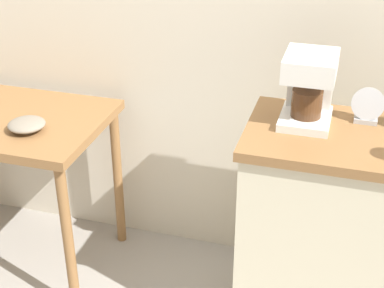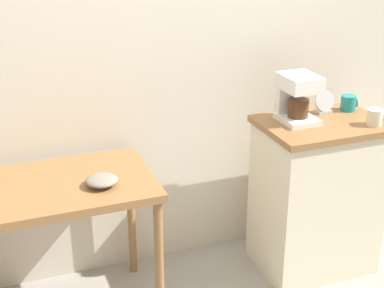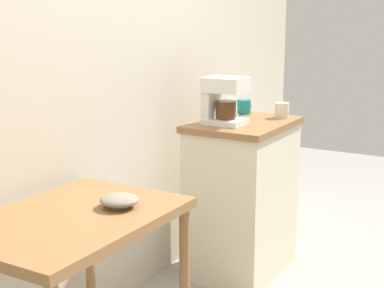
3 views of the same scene
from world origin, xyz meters
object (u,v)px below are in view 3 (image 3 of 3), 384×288
object	(u,v)px
bowl_stoneware	(119,200)
table_clock	(231,108)
mug_dark_teal	(244,107)
coffee_maker	(222,99)
mug_small_cream	(282,110)

from	to	relation	value
bowl_stoneware	table_clock	bearing A→B (deg)	7.60
bowl_stoneware	mug_dark_teal	size ratio (longest dim) A/B	1.68
coffee_maker	table_clock	bearing A→B (deg)	12.65
coffee_maker	table_clock	world-z (taller)	coffee_maker
mug_dark_teal	bowl_stoneware	bearing A→B (deg)	-173.59
coffee_maker	mug_small_cream	xyz separation A→B (m)	(0.36, -0.21, -0.10)
mug_dark_teal	mug_small_cream	xyz separation A→B (m)	(-0.01, -0.25, 0.00)
mug_dark_teal	table_clock	xyz separation A→B (m)	(-0.16, 0.01, 0.01)
bowl_stoneware	mug_small_cream	bearing A→B (deg)	-3.35
coffee_maker	mug_dark_teal	xyz separation A→B (m)	(0.37, 0.04, -0.10)
bowl_stoneware	coffee_maker	bearing A→B (deg)	6.62
table_clock	coffee_maker	bearing A→B (deg)	-167.35
mug_dark_teal	table_clock	distance (m)	0.16
coffee_maker	table_clock	distance (m)	0.23
mug_small_cream	table_clock	size ratio (longest dim) A/B	0.70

